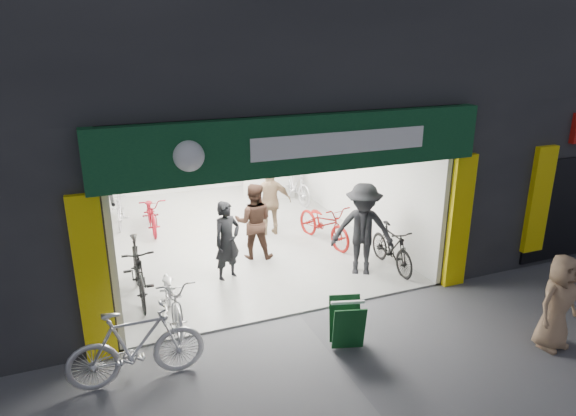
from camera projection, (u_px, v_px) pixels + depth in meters
ground at (299, 314)px, 8.98m from camera, size 60.00×60.00×0.00m
building at (254, 49)px, 12.29m from camera, size 17.00×10.27×8.00m
bike_left_front at (173, 297)px, 8.63m from camera, size 0.64×1.79×0.93m
bike_left_midfront at (138, 270)px, 9.34m from camera, size 0.57×1.92×1.15m
bike_left_midback at (152, 213)px, 12.66m from camera, size 0.66×1.78×0.93m
bike_left_back at (120, 208)px, 13.00m from camera, size 0.63×1.64×0.96m
bike_right_front at (392, 248)px, 10.57m from camera, size 0.51×1.62×0.96m
bike_right_mid at (324, 223)px, 11.87m from camera, size 1.00×1.98×1.00m
bike_right_back at (295, 184)px, 14.75m from camera, size 0.67×1.86×1.09m
parked_bike at (136, 346)px, 7.10m from camera, size 1.90×0.55×1.14m
customer_a at (227, 241)px, 10.02m from camera, size 0.70×0.59×1.63m
customer_b at (254, 222)px, 10.98m from camera, size 1.00×0.89×1.69m
customer_c at (363, 230)px, 10.18m from camera, size 1.44×1.23×1.93m
customer_d at (271, 202)px, 12.24m from camera, size 1.06×0.58×1.71m
pedestrian_near at (558, 302)px, 7.83m from camera, size 0.81×0.58×1.55m
sandwich_board at (347, 322)px, 7.94m from camera, size 0.62×0.63×0.77m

